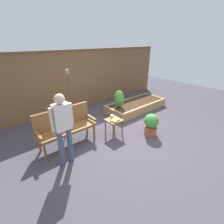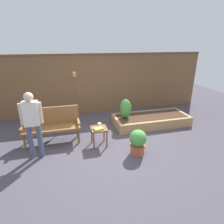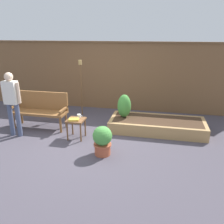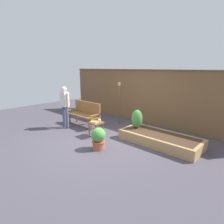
{
  "view_description": "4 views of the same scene",
  "coord_description": "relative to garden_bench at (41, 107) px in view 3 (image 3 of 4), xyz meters",
  "views": [
    {
      "loc": [
        -2.94,
        -2.84,
        2.47
      ],
      "look_at": [
        -0.2,
        0.36,
        0.6
      ],
      "focal_mm": 26.35,
      "sensor_mm": 36.0,
      "label": 1
    },
    {
      "loc": [
        -1.07,
        -4.07,
        2.54
      ],
      "look_at": [
        0.07,
        0.32,
        0.82
      ],
      "focal_mm": 29.94,
      "sensor_mm": 36.0,
      "label": 2
    },
    {
      "loc": [
        1.58,
        -4.66,
        2.42
      ],
      "look_at": [
        0.46,
        0.6,
        0.56
      ],
      "focal_mm": 37.23,
      "sensor_mm": 36.0,
      "label": 3
    },
    {
      "loc": [
        4.07,
        -3.8,
        2.24
      ],
      "look_at": [
        0.03,
        0.55,
        0.81
      ],
      "focal_mm": 29.95,
      "sensor_mm": 36.0,
      "label": 4
    }
  ],
  "objects": [
    {
      "name": "shrub_near_bench",
      "position": [
        2.17,
        0.38,
        0.06
      ],
      "size": [
        0.35,
        0.35,
        0.61
      ],
      "color": "brown",
      "rests_on": "raised_planter_bed"
    },
    {
      "name": "ground_plane",
      "position": [
        1.48,
        -0.65,
        -0.54
      ],
      "size": [
        14.0,
        14.0,
        0.0
      ],
      "primitive_type": "plane",
      "color": "#47424C"
    },
    {
      "name": "person_by_bench",
      "position": [
        -0.33,
        -0.67,
        0.39
      ],
      "size": [
        0.47,
        0.2,
        1.56
      ],
      "color": "#475170",
      "rests_on": "ground_plane"
    },
    {
      "name": "potted_boxwood",
      "position": [
        1.97,
        -1.14,
        -0.21
      ],
      "size": [
        0.4,
        0.4,
        0.62
      ],
      "color": "#B75638",
      "rests_on": "ground_plane"
    },
    {
      "name": "tiki_torch",
      "position": [
        0.74,
        1.14,
        0.6
      ],
      "size": [
        0.1,
        0.1,
        1.66
      ],
      "color": "brown",
      "rests_on": "ground_plane"
    },
    {
      "name": "cup_on_table",
      "position": [
        1.21,
        -0.38,
        -0.02
      ],
      "size": [
        0.13,
        0.09,
        0.09
      ],
      "color": "white",
      "rests_on": "side_table"
    },
    {
      "name": "book_on_table",
      "position": [
        1.14,
        -0.57,
        -0.05
      ],
      "size": [
        0.27,
        0.22,
        0.04
      ],
      "primitive_type": "cube",
      "rotation": [
        0.0,
        0.0,
        0.26
      ],
      "color": "gold",
      "rests_on": "side_table"
    },
    {
      "name": "raised_planter_bed",
      "position": [
        3.04,
        0.35,
        -0.39
      ],
      "size": [
        2.4,
        1.0,
        0.3
      ],
      "color": "#AD8451",
      "rests_on": "ground_plane"
    },
    {
      "name": "fence_back",
      "position": [
        1.48,
        1.95,
        0.55
      ],
      "size": [
        8.4,
        0.14,
        2.16
      ],
      "color": "brown",
      "rests_on": "ground_plane"
    },
    {
      "name": "side_table",
      "position": [
        1.17,
        -0.5,
        -0.15
      ],
      "size": [
        0.4,
        0.4,
        0.48
      ],
      "color": "brown",
      "rests_on": "ground_plane"
    },
    {
      "name": "garden_bench",
      "position": [
        0.0,
        0.0,
        0.0
      ],
      "size": [
        1.44,
        0.48,
        0.94
      ],
      "color": "brown",
      "rests_on": "ground_plane"
    }
  ]
}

